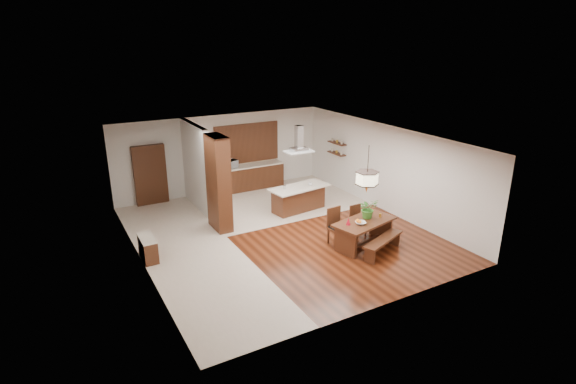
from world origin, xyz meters
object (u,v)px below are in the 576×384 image
kitchen_island (299,198)px  island_cup (310,184)px  range_hood (299,139)px  foliage_plant (368,208)px  fruit_bowl (361,223)px  dining_bench (383,246)px  microwave (230,164)px  hallway_console (148,249)px  pendant_lantern (368,169)px  dining_chair_right (358,221)px  dining_table (364,227)px  dining_chair_left (338,227)px

kitchen_island → island_cup: (0.38, -0.11, 0.47)m
range_hood → island_cup: size_ratio=6.60×
foliage_plant → fruit_bowl: (-0.45, -0.26, -0.25)m
dining_bench → island_cup: size_ratio=11.66×
fruit_bowl → microwave: (-1.23, 6.24, 0.30)m
dining_bench → foliage_plant: 1.13m
hallway_console → pendant_lantern: bearing=-21.3°
dining_chair_right → island_cup: bearing=91.4°
dining_chair_right → microwave: (-1.78, 5.46, 0.64)m
dining_table → dining_bench: (0.15, -0.64, -0.34)m
dining_table → microwave: (-1.47, 6.11, 0.54)m
hallway_console → kitchen_island: (5.26, 1.13, 0.12)m
dining_chair_right → range_hood: range_hood is taller
pendant_lantern → island_cup: bearing=86.7°
pendant_lantern → fruit_bowl: (-0.24, -0.13, -1.45)m
pendant_lantern → range_hood: 3.27m
fruit_bowl → island_cup: island_cup is taller
foliage_plant → kitchen_island: bearing=97.3°
dining_bench → kitchen_island: kitchen_island is taller
dining_table → pendant_lantern: size_ratio=1.52×
range_hood → island_cup: bearing=-16.9°
dining_table → kitchen_island: kitchen_island is taller
dining_table → foliage_plant: bearing=31.5°
dining_table → island_cup: bearing=86.7°
foliage_plant → range_hood: size_ratio=0.64×
dining_chair_left → island_cup: 2.83m
microwave → dining_chair_left: bearing=-98.6°
range_hood → fruit_bowl: bearing=-90.8°
pendant_lantern → foliage_plant: (0.21, 0.13, -1.20)m
dining_table → range_hood: (-0.20, 3.26, 1.91)m
fruit_bowl → dining_chair_right: bearing=54.6°
dining_chair_right → foliage_plant: (-0.11, -0.52, 0.59)m
fruit_bowl → island_cup: size_ratio=2.08×
pendant_lantern → island_cup: (0.18, 3.14, -1.34)m
pendant_lantern → foliage_plant: size_ratio=2.28×
hallway_console → microwave: microwave is taller
microwave → hallway_console: bearing=-152.7°
dining_bench → dining_chair_right: 1.32m
hallway_console → dining_chair_left: size_ratio=0.83×
dining_chair_right → dining_table: bearing=-117.4°
dining_chair_right → pendant_lantern: (-0.31, -0.65, 1.79)m
foliage_plant → pendant_lantern: bearing=-148.5°
dining_table → island_cup: island_cup is taller
dining_bench → fruit_bowl: 0.86m
fruit_bowl → microwave: 6.37m
hallway_console → range_hood: range_hood is taller
fruit_bowl → kitchen_island: kitchen_island is taller
dining_chair_left → fruit_bowl: (0.33, -0.57, 0.27)m
pendant_lantern → foliage_plant: pendant_lantern is taller
range_hood → dining_chair_right: bearing=-78.9°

